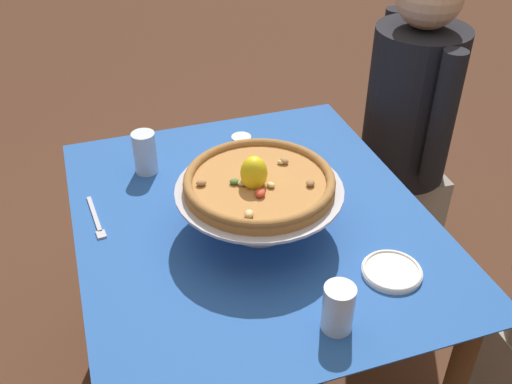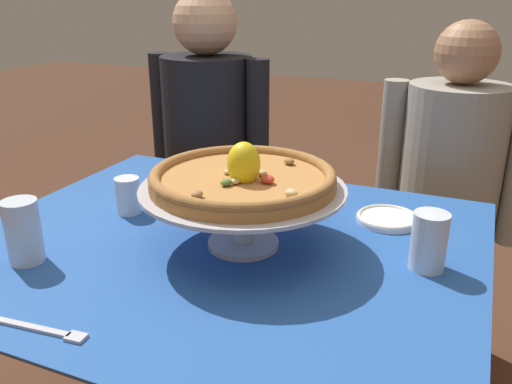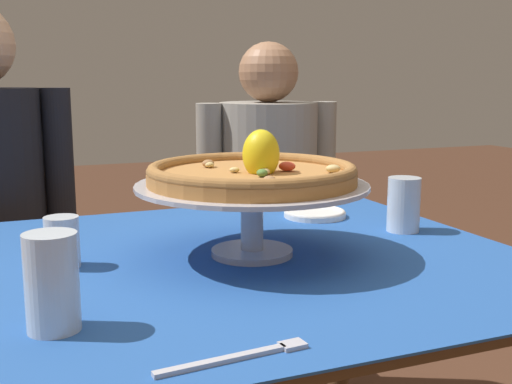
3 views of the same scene
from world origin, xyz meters
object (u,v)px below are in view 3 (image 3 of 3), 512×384
object	(u,v)px
side_plate	(315,213)
dinner_fork	(242,356)
diner_right	(268,236)
water_glass_front_left	(52,289)
pizza_stand	(252,199)
water_glass_side_right	(404,208)
water_glass_side_left	(62,245)
pizza	(253,172)

from	to	relation	value
side_plate	dinner_fork	size ratio (longest dim) A/B	0.75
side_plate	dinner_fork	bearing A→B (deg)	-123.50
dinner_fork	diner_right	size ratio (longest dim) A/B	0.17
water_glass_front_left	pizza_stand	bearing A→B (deg)	32.08
water_glass_side_right	diner_right	xyz separation A→B (m)	(-0.01, 0.74, -0.23)
water_glass_front_left	water_glass_side_right	world-z (taller)	water_glass_front_left
pizza_stand	water_glass_side_left	distance (m)	0.35
water_glass_front_left	side_plate	xyz separation A→B (m)	(0.65, 0.50, -0.05)
pizza	water_glass_side_right	world-z (taller)	pizza
water_glass_front_left	dinner_fork	world-z (taller)	water_glass_front_left
side_plate	dinner_fork	xyz separation A→B (m)	(-0.45, -0.67, -0.01)
water_glass_front_left	side_plate	world-z (taller)	water_glass_front_left
water_glass_front_left	diner_right	bearing A→B (deg)	53.93
pizza_stand	water_glass_side_left	world-z (taller)	pizza_stand
water_glass_front_left	dinner_fork	xyz separation A→B (m)	(0.20, -0.18, -0.05)
pizza_stand	dinner_fork	xyz separation A→B (m)	(-0.18, -0.42, -0.11)
dinner_fork	side_plate	bearing A→B (deg)	56.50
pizza_stand	water_glass_side_right	bearing A→B (deg)	8.37
water_glass_side_left	side_plate	distance (m)	0.64
pizza	dinner_fork	world-z (taller)	pizza
pizza_stand	pizza	size ratio (longest dim) A/B	1.12
pizza	water_glass_side_left	bearing A→B (deg)	170.43
water_glass_side_right	diner_right	world-z (taller)	diner_right
pizza	water_glass_side_right	bearing A→B (deg)	8.54
pizza_stand	water_glass_front_left	xyz separation A→B (m)	(-0.38, -0.24, -0.05)
water_glass_side_left	pizza	bearing A→B (deg)	-9.57
pizza_stand	pizza	distance (m)	0.05
side_plate	dinner_fork	world-z (taller)	side_plate
side_plate	diner_right	xyz separation A→B (m)	(0.11, 0.54, -0.19)
dinner_fork	water_glass_side_right	bearing A→B (deg)	40.15
dinner_fork	diner_right	bearing A→B (deg)	65.51
dinner_fork	water_glass_side_left	bearing A→B (deg)	108.97
water_glass_front_left	dinner_fork	distance (m)	0.27
water_glass_front_left	dinner_fork	bearing A→B (deg)	-41.18
water_glass_front_left	pizza	bearing A→B (deg)	31.91
water_glass_front_left	diner_right	distance (m)	1.30
water_glass_side_right	dinner_fork	bearing A→B (deg)	-139.85
pizza_stand	side_plate	size ratio (longest dim) A/B	2.92
water_glass_side_left	diner_right	distance (m)	1.05
dinner_fork	pizza_stand	bearing A→B (deg)	66.69
water_glass_front_left	water_glass_side_right	distance (m)	0.82
dinner_fork	water_glass_front_left	bearing A→B (deg)	138.82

